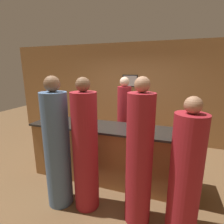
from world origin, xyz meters
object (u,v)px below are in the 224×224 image
guest_1 (139,159)px  guest_2 (57,148)px  bartender (124,122)px  guest_3 (186,174)px  ice_bucket (134,123)px  wine_bottle_0 (178,122)px  guest_0 (85,151)px

guest_1 → guest_2: 1.22m
bartender → guest_3: (1.21, -1.59, -0.08)m
bartender → ice_bucket: bartender is taller
wine_bottle_0 → ice_bucket: size_ratio=1.55×
guest_1 → guest_3: guest_1 is taller
wine_bottle_0 → guest_1: bearing=-115.6°
guest_2 → guest_3: (1.79, 0.08, -0.10)m
guest_2 → ice_bucket: (0.98, 0.87, 0.23)m
ice_bucket → guest_2: bearing=-138.5°
bartender → guest_0: (-0.15, -1.60, 0.01)m
bartender → guest_1: (0.63, -1.61, 0.03)m
wine_bottle_0 → bartender: bearing=151.5°
guest_2 → guest_3: size_ratio=1.11×
guest_1 → wine_bottle_0: size_ratio=6.58×
wine_bottle_0 → guest_0: bearing=-142.0°
bartender → guest_0: bearing=84.5°
guest_1 → wine_bottle_0: guest_1 is taller
guest_2 → ice_bucket: bearing=41.5°
guest_0 → guest_1: guest_1 is taller
guest_1 → wine_bottle_0: (0.48, 1.01, 0.25)m
guest_2 → bartender: bearing=70.7°
bartender → guest_1: size_ratio=0.96×
bartender → guest_3: 1.99m
guest_2 → wine_bottle_0: size_ratio=6.57×
guest_2 → wine_bottle_0: bearing=32.0°
bartender → guest_0: 1.61m
guest_3 → ice_bucket: bearing=136.0°
guest_3 → guest_0: bearing=-179.5°
guest_1 → ice_bucket: bearing=106.5°
bartender → guest_3: bearing=127.3°
guest_3 → wine_bottle_0: size_ratio=5.89×
guest_1 → guest_2: size_ratio=1.00×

